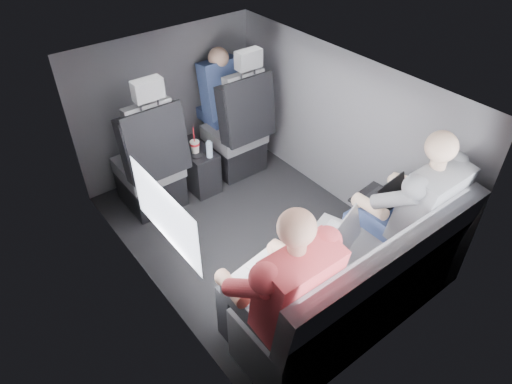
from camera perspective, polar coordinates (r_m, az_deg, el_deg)
floor at (r=3.80m, az=-0.18°, el=-5.39°), size 2.60×2.60×0.00m
ceiling at (r=3.03m, az=-0.23°, el=13.43°), size 2.60×2.60×0.00m
panel_left at (r=3.02m, az=-13.86°, el=-3.18°), size 0.02×2.60×1.35m
panel_right at (r=3.89m, az=10.45°, el=7.59°), size 0.02×2.60×1.35m
panel_front at (r=4.32m, az=-10.96°, el=10.79°), size 1.80×0.02×1.35m
panel_back at (r=2.71m, az=17.06°, el=-9.82°), size 1.80×0.02×1.35m
side_window at (r=2.67m, az=-11.33°, el=-2.80°), size 0.02×0.75×0.42m
seatbelt at (r=3.99m, az=-0.97°, el=11.12°), size 0.35×0.11×0.59m
front_seat_left at (r=3.94m, az=-12.94°, el=2.88°), size 0.52×0.58×1.26m
front_seat_right at (r=4.31m, az=-2.28°, el=7.19°), size 0.52×0.58×1.26m
center_console at (r=4.25m, az=-7.46°, el=3.13°), size 0.24×0.48×0.41m
rear_bench at (r=3.07m, az=12.29°, el=-11.94°), size 1.60×0.57×0.92m
soda_cup at (r=4.04m, az=-7.65°, el=5.65°), size 0.09×0.09×0.26m
water_bottle at (r=3.97m, az=-5.86°, el=5.31°), size 0.06×0.06×0.16m
laptop_white at (r=2.65m, az=1.71°, el=-10.21°), size 0.38×0.37×0.26m
laptop_silver at (r=2.93m, az=9.88°, el=-5.15°), size 0.39×0.39×0.24m
laptop_black at (r=3.29m, az=15.23°, el=-0.55°), size 0.33×0.31×0.22m
passenger_rear_left at (r=2.56m, az=2.88°, el=-12.10°), size 0.54×0.65×1.28m
passenger_rear_right at (r=3.21m, az=18.46°, el=-1.96°), size 0.54×0.66×1.29m
passenger_front_right at (r=4.33m, az=-4.48°, el=12.43°), size 0.37×0.37×0.72m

